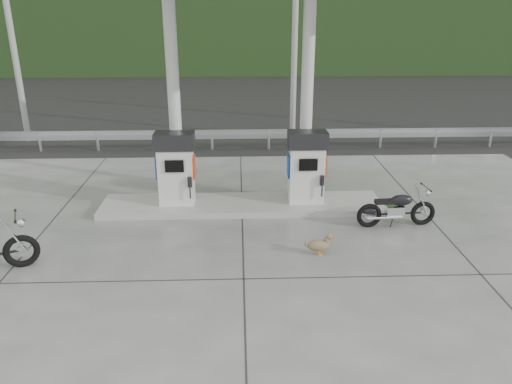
{
  "coord_description": "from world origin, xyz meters",
  "views": [
    {
      "loc": [
        -0.07,
        -9.13,
        4.81
      ],
      "look_at": [
        0.3,
        1.0,
        1.0
      ],
      "focal_mm": 35.0,
      "sensor_mm": 36.0,
      "label": 1
    }
  ],
  "objects_px": {
    "gas_pump_right": "(307,167)",
    "duck": "(318,246)",
    "motorcycle_right": "(397,209)",
    "gas_pump_left": "(176,169)"
  },
  "relations": [
    {
      "from": "gas_pump_right",
      "to": "duck",
      "type": "distance_m",
      "value": 2.72
    },
    {
      "from": "gas_pump_right",
      "to": "motorcycle_right",
      "type": "bearing_deg",
      "value": -32.28
    },
    {
      "from": "motorcycle_right",
      "to": "duck",
      "type": "height_order",
      "value": "motorcycle_right"
    },
    {
      "from": "gas_pump_right",
      "to": "motorcycle_right",
      "type": "relative_size",
      "value": 1.04
    },
    {
      "from": "gas_pump_left",
      "to": "gas_pump_right",
      "type": "distance_m",
      "value": 3.2
    },
    {
      "from": "gas_pump_left",
      "to": "motorcycle_right",
      "type": "height_order",
      "value": "gas_pump_left"
    },
    {
      "from": "motorcycle_right",
      "to": "duck",
      "type": "bearing_deg",
      "value": -149.87
    },
    {
      "from": "gas_pump_left",
      "to": "duck",
      "type": "xyz_separation_m",
      "value": [
        3.13,
        -2.58,
        -0.85
      ]
    },
    {
      "from": "gas_pump_right",
      "to": "duck",
      "type": "bearing_deg",
      "value": -91.63
    },
    {
      "from": "gas_pump_left",
      "to": "duck",
      "type": "height_order",
      "value": "gas_pump_left"
    }
  ]
}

